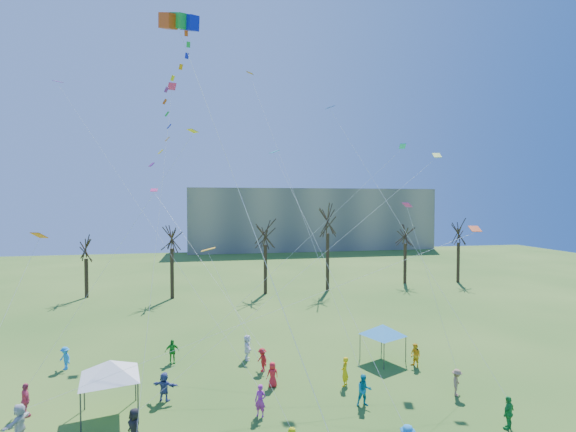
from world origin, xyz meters
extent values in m
cube|color=gray|center=(22.00, 82.00, 7.50)|extent=(60.00, 14.00, 15.00)
cylinder|color=black|center=(-17.88, 36.65, 2.39)|extent=(0.44, 0.44, 4.79)
cylinder|color=black|center=(-7.50, 34.21, 3.05)|extent=(0.44, 0.44, 6.10)
cylinder|color=black|center=(3.99, 34.61, 3.13)|extent=(0.44, 0.44, 6.26)
cylinder|color=black|center=(12.30, 34.74, 3.81)|extent=(0.44, 0.44, 7.62)
cylinder|color=black|center=(24.67, 37.26, 2.89)|extent=(0.44, 0.44, 5.78)
cylinder|color=black|center=(32.67, 36.48, 2.92)|extent=(0.44, 0.44, 5.83)
cube|color=#D0410E|center=(-5.17, 8.33, 22.18)|extent=(1.16, 1.35, 1.16)
cube|color=green|center=(-4.56, 8.33, 22.18)|extent=(1.16, 1.35, 1.16)
cube|color=#101AD2|center=(-3.95, 8.33, 22.18)|extent=(1.16, 1.35, 1.16)
cylinder|color=white|center=(-1.35, 2.99, 11.82)|extent=(0.02, 0.02, 22.84)
cylinder|color=#3F3F44|center=(-9.32, 5.36, 1.09)|extent=(0.09, 0.09, 2.19)
cylinder|color=#3F3F44|center=(-6.67, 5.95, 1.09)|extent=(0.09, 0.09, 2.19)
cylinder|color=#3F3F44|center=(-9.91, 8.01, 1.09)|extent=(0.09, 0.09, 2.19)
cylinder|color=#3F3F44|center=(-7.26, 8.60, 1.09)|extent=(0.09, 0.09, 2.19)
pyramid|color=white|center=(-8.29, 6.98, 2.66)|extent=(4.07, 4.07, 0.94)
cylinder|color=#3F3F44|center=(9.04, 9.92, 0.94)|extent=(0.08, 0.08, 1.89)
cylinder|color=#3F3F44|center=(11.18, 10.86, 0.94)|extent=(0.08, 0.08, 1.89)
cylinder|color=#3F3F44|center=(8.09, 12.05, 0.94)|extent=(0.08, 0.08, 1.89)
cylinder|color=#3F3F44|center=(10.23, 13.00, 0.94)|extent=(0.08, 0.08, 1.89)
pyramid|color=#2B8EDA|center=(9.63, 11.46, 2.29)|extent=(3.29, 3.29, 0.81)
imported|color=#1F903C|center=(12.23, 1.78, 0.86)|extent=(1.09, 0.84, 1.73)
imported|color=silver|center=(-12.11, 5.39, 0.93)|extent=(0.96, 1.81, 1.86)
imported|color=black|center=(-6.52, 4.04, 0.88)|extent=(0.94, 1.03, 1.77)
imported|color=purple|center=(-0.22, 5.45, 0.87)|extent=(0.76, 0.68, 1.74)
imported|color=#0B83A1|center=(5.79, 5.44, 0.90)|extent=(0.93, 0.76, 1.81)
imported|color=#9F7657|center=(11.78, 5.52, 0.81)|extent=(1.13, 1.18, 1.61)
imported|color=#DD496D|center=(-12.84, 7.86, 0.92)|extent=(0.98, 1.14, 1.84)
imported|color=#434F92|center=(-5.59, 8.21, 0.85)|extent=(1.65, 1.06, 1.70)
imported|color=red|center=(0.96, 8.81, 0.78)|extent=(0.86, 0.65, 1.57)
imported|color=yellow|center=(5.52, 8.06, 0.92)|extent=(0.77, 0.80, 1.85)
imported|color=yellow|center=(11.41, 9.88, 0.83)|extent=(0.87, 0.98, 1.67)
imported|color=#1C8AE7|center=(-12.92, 14.14, 0.80)|extent=(1.18, 1.12, 1.60)
imported|color=green|center=(-5.66, 13.86, 0.87)|extent=(1.07, 0.57, 1.73)
imported|color=white|center=(-0.21, 13.49, 0.93)|extent=(0.62, 1.74, 1.85)
imported|color=red|center=(0.62, 11.21, 0.81)|extent=(0.98, 1.20, 1.62)
cube|color=orange|center=(-11.92, 7.68, 9.95)|extent=(0.77, 0.84, 0.36)
cube|color=#E0258B|center=(-5.38, 12.73, 19.68)|extent=(0.66, 0.74, 0.35)
cylinder|color=white|center=(-5.61, 6.38, 10.49)|extent=(0.01, 0.01, 22.02)
cube|color=#FFAF1A|center=(-2.96, 5.44, 9.25)|extent=(0.77, 0.62, 0.21)
cylinder|color=white|center=(-1.14, 3.36, 5.27)|extent=(0.01, 0.01, 9.36)
cube|color=#17A1AD|center=(1.59, 11.92, 15.28)|extent=(0.75, 0.68, 0.25)
cylinder|color=white|center=(3.65, 6.01, 8.29)|extent=(0.01, 0.01, 18.47)
cube|color=blue|center=(7.69, 18.62, 20.20)|extent=(0.82, 0.69, 0.30)
cylinder|color=white|center=(9.96, 10.20, 10.75)|extent=(0.01, 0.01, 25.42)
cube|color=#D8471B|center=(11.19, 3.27, 10.30)|extent=(0.67, 0.76, 0.30)
cylinder|color=white|center=(-0.46, 4.33, 5.80)|extent=(0.01, 0.01, 24.93)
cube|color=#A2E235|center=(15.19, 13.68, 15.54)|extent=(0.76, 0.82, 0.44)
cylinder|color=white|center=(4.33, 8.86, 8.42)|extent=(0.01, 0.01, 27.49)
cube|color=#B035BC|center=(-14.51, 18.51, 21.18)|extent=(0.92, 0.97, 0.25)
cylinder|color=white|center=(-7.37, 11.98, 11.24)|extent=(0.01, 0.01, 27.46)
cube|color=orange|center=(0.72, 20.55, 23.40)|extent=(0.74, 0.67, 0.28)
cylinder|color=white|center=(3.26, 13.00, 12.35)|extent=(0.01, 0.01, 26.92)
cube|color=#D924A9|center=(10.36, 9.29, 11.55)|extent=(0.79, 0.75, 0.33)
cylinder|color=white|center=(11.07, 7.41, 6.43)|extent=(0.01, 0.01, 10.65)
cube|color=yellow|center=(-3.88, 9.44, 16.13)|extent=(0.73, 0.73, 0.17)
cylinder|color=white|center=(-8.36, 8.65, 8.71)|extent=(0.01, 0.01, 17.05)
cube|color=#1BB8CC|center=(13.71, 16.69, 16.65)|extent=(0.67, 0.73, 0.38)
cylinder|color=white|center=(4.06, 12.45, 8.97)|extent=(0.01, 0.01, 25.84)
cube|color=#D3236E|center=(-7.83, 21.75, 12.83)|extent=(0.64, 0.79, 0.31)
cylinder|color=white|center=(-3.44, 15.28, 7.06)|extent=(0.01, 0.01, 19.21)
camera|label=1|loc=(-2.82, -16.00, 11.75)|focal=25.00mm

